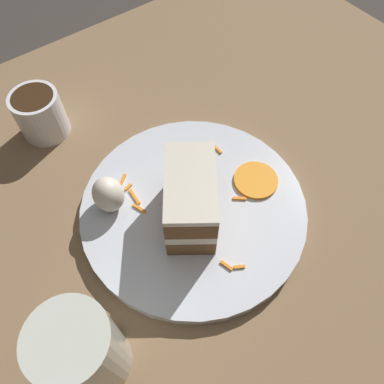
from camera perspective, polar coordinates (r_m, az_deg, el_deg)
The scene contains 9 objects.
ground_plane at distance 0.55m, azimuth -2.24°, elevation -6.45°, with size 6.00×6.00×0.00m, color #38332D.
dining_table at distance 0.54m, azimuth -2.30°, elevation -5.60°, with size 0.93×1.20×0.04m, color #846647.
plate at distance 0.52m, azimuth 0.00°, elevation -2.30°, with size 0.31×0.31×0.02m, color silver.
cake_slice at distance 0.47m, azimuth -0.24°, elevation -1.10°, with size 0.13×0.12×0.09m.
cream_dollop at distance 0.50m, azimuth -12.63°, elevation -0.36°, with size 0.05×0.04×0.05m, color silver.
orange_garnish at distance 0.54m, azimuth 9.70°, elevation 1.80°, with size 0.06×0.06×0.00m, color orange.
carrot_shreds_scatter at distance 0.52m, azimuth -2.02°, elevation -0.76°, with size 0.21×0.16×0.00m.
drinking_glass at distance 0.42m, azimuth -15.85°, elevation -22.58°, with size 0.08×0.08×0.13m.
coffee_mug at distance 0.63m, azimuth -22.19°, elevation 11.06°, with size 0.07×0.07×0.07m.
Camera 1 is at (0.20, -0.13, 0.50)m, focal length 35.00 mm.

